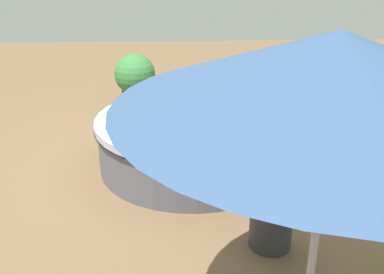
{
  "coord_description": "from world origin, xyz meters",
  "views": [
    {
      "loc": [
        -0.24,
        -5.15,
        2.58
      ],
      "look_at": [
        0.0,
        0.0,
        0.38
      ],
      "focal_mm": 42.45,
      "sensor_mm": 36.0,
      "label": 1
    }
  ],
  "objects_px": {
    "planter": "(135,80)",
    "throw_pillow_1": "(135,131)",
    "throw_pillow_2": "(179,139)",
    "side_table": "(271,222)",
    "throw_pillow_0": "(123,114)",
    "patio_umbrella": "(336,74)",
    "round_bed": "(192,141)",
    "patio_chair": "(365,120)"
  },
  "relations": [
    {
      "from": "planter",
      "to": "throw_pillow_1",
      "type": "bearing_deg",
      "value": -86.02
    },
    {
      "from": "throw_pillow_2",
      "to": "side_table",
      "type": "relative_size",
      "value": 1.06
    },
    {
      "from": "throw_pillow_0",
      "to": "throw_pillow_1",
      "type": "height_order",
      "value": "throw_pillow_0"
    },
    {
      "from": "throw_pillow_0",
      "to": "side_table",
      "type": "xyz_separation_m",
      "value": [
        1.47,
        -1.61,
        -0.49
      ]
    },
    {
      "from": "patio_umbrella",
      "to": "throw_pillow_1",
      "type": "bearing_deg",
      "value": 116.96
    },
    {
      "from": "round_bed",
      "to": "patio_chair",
      "type": "distance_m",
      "value": 2.18
    },
    {
      "from": "throw_pillow_0",
      "to": "planter",
      "type": "distance_m",
      "value": 2.2
    },
    {
      "from": "patio_chair",
      "to": "side_table",
      "type": "bearing_deg",
      "value": -42.86
    },
    {
      "from": "throw_pillow_1",
      "to": "side_table",
      "type": "relative_size",
      "value": 0.82
    },
    {
      "from": "patio_umbrella",
      "to": "planter",
      "type": "height_order",
      "value": "patio_umbrella"
    },
    {
      "from": "throw_pillow_1",
      "to": "side_table",
      "type": "xyz_separation_m",
      "value": [
        1.29,
        -1.1,
        -0.47
      ]
    },
    {
      "from": "planter",
      "to": "patio_umbrella",
      "type": "bearing_deg",
      "value": -74.53
    },
    {
      "from": "throw_pillow_1",
      "to": "patio_chair",
      "type": "distance_m",
      "value": 2.89
    },
    {
      "from": "throw_pillow_1",
      "to": "throw_pillow_2",
      "type": "distance_m",
      "value": 0.55
    },
    {
      "from": "round_bed",
      "to": "patio_umbrella",
      "type": "distance_m",
      "value": 3.48
    },
    {
      "from": "throw_pillow_2",
      "to": "patio_umbrella",
      "type": "distance_m",
      "value": 2.58
    },
    {
      "from": "throw_pillow_2",
      "to": "patio_umbrella",
      "type": "height_order",
      "value": "patio_umbrella"
    },
    {
      "from": "patio_umbrella",
      "to": "planter",
      "type": "distance_m",
      "value": 5.49
    },
    {
      "from": "patio_chair",
      "to": "patio_umbrella",
      "type": "xyz_separation_m",
      "value": [
        -1.59,
        -3.02,
        1.43
      ]
    },
    {
      "from": "throw_pillow_0",
      "to": "patio_umbrella",
      "type": "bearing_deg",
      "value": -64.37
    },
    {
      "from": "patio_umbrella",
      "to": "side_table",
      "type": "distance_m",
      "value": 2.18
    },
    {
      "from": "patio_umbrella",
      "to": "planter",
      "type": "bearing_deg",
      "value": 105.47
    },
    {
      "from": "throw_pillow_0",
      "to": "planter",
      "type": "bearing_deg",
      "value": 90.37
    },
    {
      "from": "throw_pillow_2",
      "to": "planter",
      "type": "xyz_separation_m",
      "value": [
        -0.66,
        2.97,
        -0.21
      ]
    },
    {
      "from": "planter",
      "to": "round_bed",
      "type": "bearing_deg",
      "value": -68.28
    },
    {
      "from": "patio_chair",
      "to": "planter",
      "type": "relative_size",
      "value": 1.02
    },
    {
      "from": "throw_pillow_0",
      "to": "side_table",
      "type": "distance_m",
      "value": 2.23
    },
    {
      "from": "round_bed",
      "to": "throw_pillow_2",
      "type": "bearing_deg",
      "value": -101.25
    },
    {
      "from": "throw_pillow_0",
      "to": "side_table",
      "type": "relative_size",
      "value": 0.85
    },
    {
      "from": "throw_pillow_2",
      "to": "planter",
      "type": "distance_m",
      "value": 3.05
    },
    {
      "from": "round_bed",
      "to": "patio_chair",
      "type": "bearing_deg",
      "value": 0.69
    },
    {
      "from": "throw_pillow_1",
      "to": "patio_umbrella",
      "type": "height_order",
      "value": "patio_umbrella"
    },
    {
      "from": "throw_pillow_0",
      "to": "planter",
      "type": "height_order",
      "value": "planter"
    },
    {
      "from": "round_bed",
      "to": "side_table",
      "type": "distance_m",
      "value": 1.81
    },
    {
      "from": "round_bed",
      "to": "throw_pillow_0",
      "type": "relative_size",
      "value": 5.65
    },
    {
      "from": "throw_pillow_1",
      "to": "patio_umbrella",
      "type": "xyz_separation_m",
      "value": [
        1.22,
        -2.41,
        1.27
      ]
    },
    {
      "from": "round_bed",
      "to": "throw_pillow_0",
      "type": "bearing_deg",
      "value": -174.1
    },
    {
      "from": "throw_pillow_1",
      "to": "patio_chair",
      "type": "height_order",
      "value": "patio_chair"
    },
    {
      "from": "patio_umbrella",
      "to": "side_table",
      "type": "bearing_deg",
      "value": 87.01
    },
    {
      "from": "throw_pillow_2",
      "to": "patio_umbrella",
      "type": "relative_size",
      "value": 0.23
    },
    {
      "from": "throw_pillow_0",
      "to": "throw_pillow_2",
      "type": "height_order",
      "value": "throw_pillow_2"
    },
    {
      "from": "planter",
      "to": "side_table",
      "type": "distance_m",
      "value": 4.08
    }
  ]
}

